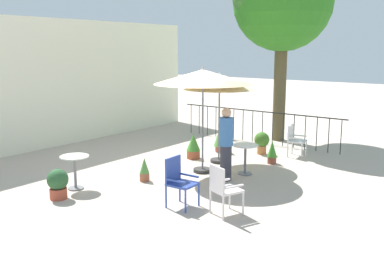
% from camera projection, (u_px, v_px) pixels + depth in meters
% --- Properties ---
extents(ground_plane, '(60.00, 60.00, 0.00)m').
position_uv_depth(ground_plane, '(185.00, 167.00, 11.05)').
color(ground_plane, '#B6A596').
extents(villa_facade, '(10.51, 0.30, 3.82)m').
position_uv_depth(villa_facade, '(66.00, 82.00, 13.53)').
color(villa_facade, '#EEEACD').
rests_on(villa_facade, ground).
extents(terrace_railing, '(0.03, 5.67, 1.01)m').
position_uv_depth(terrace_railing, '(258.00, 121.00, 13.80)').
color(terrace_railing, black).
rests_on(terrace_railing, ground).
extents(shade_tree, '(3.25, 3.09, 5.93)m').
position_uv_depth(shade_tree, '(283.00, 1.00, 13.56)').
color(shade_tree, brown).
rests_on(shade_tree, ground).
extents(patio_umbrella_0, '(1.86, 1.86, 2.33)m').
position_uv_depth(patio_umbrella_0, '(220.00, 83.00, 11.13)').
color(patio_umbrella_0, '#2D2D2D').
rests_on(patio_umbrella_0, ground).
extents(patio_umbrella_1, '(2.30, 2.30, 2.52)m').
position_uv_depth(patio_umbrella_1, '(203.00, 78.00, 10.19)').
color(patio_umbrella_1, '#2D2D2D').
rests_on(patio_umbrella_1, ground).
extents(cafe_table_0, '(0.61, 0.61, 0.72)m').
position_uv_depth(cafe_table_0, '(245.00, 154.00, 10.31)').
color(cafe_table_0, white).
rests_on(cafe_table_0, ground).
extents(cafe_table_1, '(0.60, 0.60, 0.72)m').
position_uv_depth(cafe_table_1, '(75.00, 166.00, 9.23)').
color(cafe_table_1, white).
rests_on(cafe_table_1, ground).
extents(patio_chair_0, '(0.60, 0.59, 0.92)m').
position_uv_depth(patio_chair_0, '(223.00, 187.00, 7.76)').
color(patio_chair_0, silver).
rests_on(patio_chair_0, ground).
extents(patio_chair_1, '(0.51, 0.48, 0.86)m').
position_uv_depth(patio_chair_1, '(295.00, 138.00, 12.06)').
color(patio_chair_1, silver).
rests_on(patio_chair_1, ground).
extents(patio_chair_2, '(0.49, 0.51, 0.94)m').
position_uv_depth(patio_chair_2, '(179.00, 179.00, 8.22)').
color(patio_chair_2, '#2E479E').
rests_on(patio_chair_2, ground).
extents(potted_plant_0, '(0.35, 0.35, 0.84)m').
position_uv_depth(potted_plant_0, '(226.00, 127.00, 14.36)').
color(potted_plant_0, '#B55E30').
rests_on(potted_plant_0, ground).
extents(potted_plant_1, '(0.22, 0.22, 0.54)m').
position_uv_depth(potted_plant_1, '(144.00, 170.00, 9.82)').
color(potted_plant_1, '#985338').
rests_on(potted_plant_1, ground).
extents(potted_plant_2, '(0.42, 0.42, 0.61)m').
position_uv_depth(potted_plant_2, '(58.00, 183.00, 8.65)').
color(potted_plant_2, '#AA4832').
rests_on(potted_plant_2, ground).
extents(potted_plant_3, '(0.26, 0.26, 0.60)m').
position_uv_depth(potted_plant_3, '(272.00, 152.00, 11.31)').
color(potted_plant_3, brown).
rests_on(potted_plant_3, ground).
extents(potted_plant_4, '(0.38, 0.38, 0.67)m').
position_uv_depth(potted_plant_4, '(193.00, 146.00, 11.83)').
color(potted_plant_4, '#994A2F').
rests_on(potted_plant_4, ground).
extents(potted_plant_5, '(0.42, 0.42, 0.63)m').
position_uv_depth(potted_plant_5, '(262.00, 141.00, 12.33)').
color(potted_plant_5, '#BD733F').
rests_on(potted_plant_5, ground).
extents(potted_plant_6, '(0.43, 0.43, 0.86)m').
position_uv_depth(potted_plant_6, '(221.00, 136.00, 12.59)').
color(potted_plant_6, '#B04B3A').
rests_on(potted_plant_6, ground).
extents(standing_person, '(0.45, 0.45, 1.66)m').
position_uv_depth(standing_person, '(226.00, 143.00, 9.78)').
color(standing_person, '#33333D').
rests_on(standing_person, ground).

